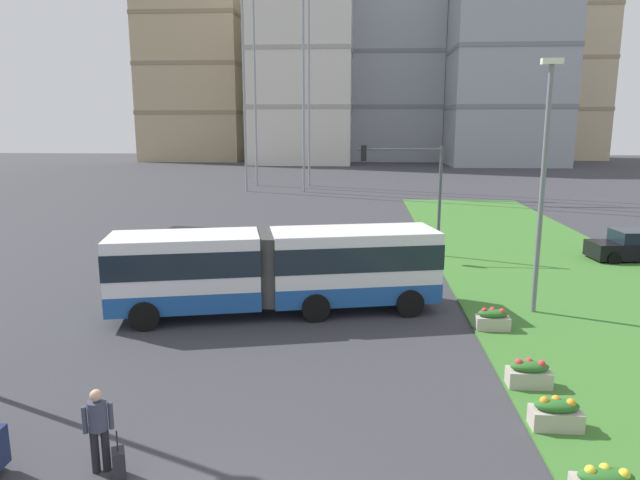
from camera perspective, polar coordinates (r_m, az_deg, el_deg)
articulated_bus at (r=20.78m, az=-4.31°, el=-2.85°), size 12.05×5.11×3.00m
car_white_van at (r=29.72m, az=-12.77°, el=-0.55°), size 4.60×2.49×1.58m
car_black_sedan at (r=32.90m, az=28.98°, el=-0.57°), size 4.55×2.36×1.58m
pedestrian_crossing at (r=12.51m, az=-21.26°, el=-16.81°), size 0.53×0.36×1.74m
rolling_suitcase at (r=12.51m, az=-19.45°, el=-20.28°), size 0.37×0.43×0.97m
flower_planter_1 at (r=14.35m, az=22.50°, el=-15.70°), size 1.10×0.56×0.74m
flower_planter_2 at (r=16.16m, az=20.15°, el=-12.39°), size 1.10×0.56×0.74m
flower_planter_3 at (r=20.00m, az=16.85°, el=-7.57°), size 1.10×0.56×0.74m
traffic_light_far_right at (r=29.70m, az=9.15°, el=5.93°), size 4.30×0.28×5.75m
streetlight_median at (r=21.46m, az=21.38°, el=5.71°), size 0.70×0.28×8.96m
apartment_tower_west at (r=120.05m, az=-12.10°, el=16.30°), size 19.27×20.11×35.10m
apartment_tower_westcentre at (r=108.15m, az=-1.74°, el=20.41°), size 17.85×19.70×47.46m
apartment_tower_centre at (r=117.22m, az=6.36°, el=17.63°), size 21.91×17.10×39.29m
apartment_tower_eastcentre at (r=106.09m, az=18.21°, el=17.33°), size 18.99×17.08×37.48m
apartment_tower_east at (r=129.89m, az=23.26°, el=18.06°), size 15.78×15.10×47.66m
transmission_pylon at (r=63.19m, az=-4.32°, el=21.64°), size 9.00×6.24×33.22m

